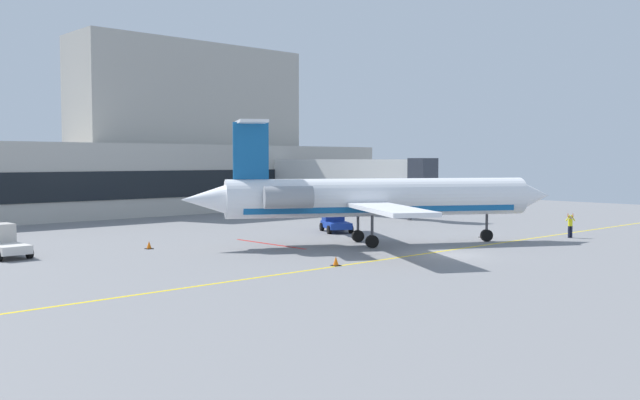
{
  "coord_description": "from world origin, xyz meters",
  "views": [
    {
      "loc": [
        -36.52,
        -27.17,
        6.16
      ],
      "look_at": [
        0.17,
        13.07,
        3.0
      ],
      "focal_mm": 39.04,
      "sensor_mm": 36.0,
      "label": 1
    }
  ],
  "objects_px": {
    "baggage_tug": "(2,242)",
    "pushback_tractor": "(335,220)",
    "marshaller": "(570,225)",
    "regional_jet": "(373,198)",
    "fuel_tank": "(325,199)"
  },
  "relations": [
    {
      "from": "fuel_tank",
      "to": "marshaller",
      "type": "relative_size",
      "value": 3.57
    },
    {
      "from": "regional_jet",
      "to": "pushback_tractor",
      "type": "height_order",
      "value": "regional_jet"
    },
    {
      "from": "pushback_tractor",
      "to": "baggage_tug",
      "type": "bearing_deg",
      "value": 173.63
    },
    {
      "from": "pushback_tractor",
      "to": "marshaller",
      "type": "bearing_deg",
      "value": -56.77
    },
    {
      "from": "baggage_tug",
      "to": "marshaller",
      "type": "distance_m",
      "value": 41.35
    },
    {
      "from": "baggage_tug",
      "to": "marshaller",
      "type": "height_order",
      "value": "baggage_tug"
    },
    {
      "from": "pushback_tractor",
      "to": "marshaller",
      "type": "distance_m",
      "value": 19.1
    },
    {
      "from": "regional_jet",
      "to": "fuel_tank",
      "type": "xyz_separation_m",
      "value": [
        17.61,
        24.19,
        -1.82
      ]
    },
    {
      "from": "baggage_tug",
      "to": "pushback_tractor",
      "type": "distance_m",
      "value": 26.47
    },
    {
      "from": "baggage_tug",
      "to": "marshaller",
      "type": "xyz_separation_m",
      "value": [
        36.77,
        -18.91,
        0.02
      ]
    },
    {
      "from": "regional_jet",
      "to": "marshaller",
      "type": "xyz_separation_m",
      "value": [
        14.78,
        -7.46,
        -2.43
      ]
    },
    {
      "from": "regional_jet",
      "to": "marshaller",
      "type": "distance_m",
      "value": 16.73
    },
    {
      "from": "regional_jet",
      "to": "baggage_tug",
      "type": "distance_m",
      "value": 24.92
    },
    {
      "from": "regional_jet",
      "to": "marshaller",
      "type": "height_order",
      "value": "regional_jet"
    },
    {
      "from": "fuel_tank",
      "to": "marshaller",
      "type": "distance_m",
      "value": 31.78
    }
  ]
}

